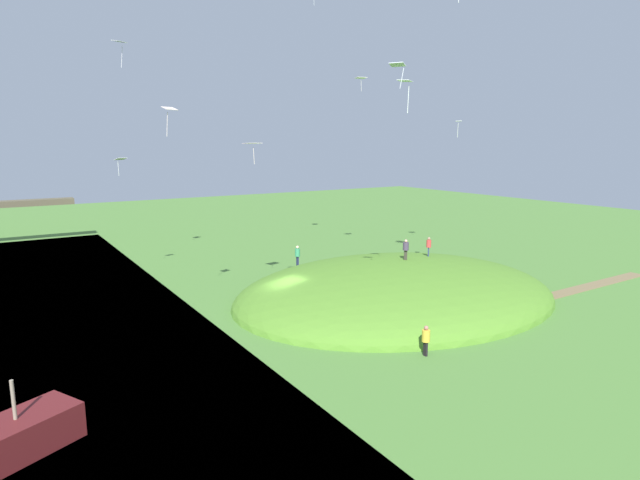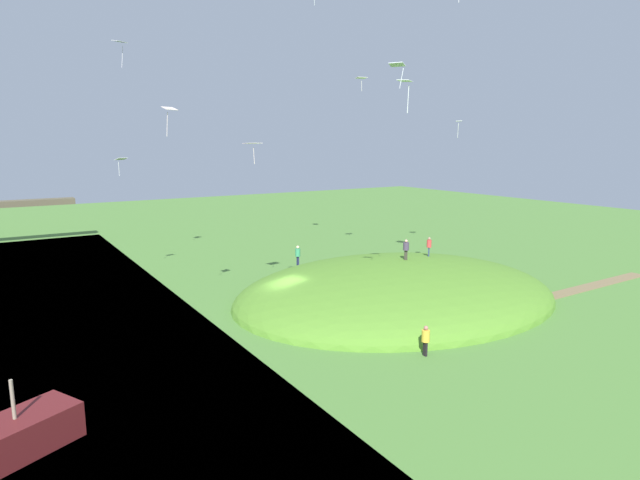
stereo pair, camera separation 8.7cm
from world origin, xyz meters
TOP-DOWN VIEW (x-y plane):
  - ground_plane at (0.00, 0.00)m, footprint 160.00×160.00m
  - grass_hill at (8.54, -2.30)m, footprint 25.83×20.60m
  - dirt_path at (22.93, -8.57)m, footprint 17.31×1.51m
  - person_with_child at (9.98, -1.58)m, footprint 0.64×0.64m
  - person_walking_path at (2.35, -11.98)m, footprint 0.48×0.48m
  - person_on_hilltop at (12.94, -1.04)m, footprint 0.55×0.55m
  - person_watching_kites at (4.91, 6.57)m, footprint 0.44×0.44m
  - kite_0 at (-7.99, 12.33)m, footprint 1.02×0.86m
  - kite_1 at (0.55, -11.16)m, footprint 0.82×0.90m
  - kite_3 at (-1.37, 1.79)m, footprint 1.31×1.03m
  - kite_4 at (-7.43, 12.55)m, footprint 1.24×1.14m
  - kite_6 at (-7.71, -0.44)m, footprint 0.97×0.82m
  - kite_7 at (2.89, -9.08)m, footprint 1.19×1.11m
  - kite_8 at (13.26, -3.38)m, footprint 0.77×0.76m
  - kite_9 at (11.44, 6.54)m, footprint 1.05×0.82m

SIDE VIEW (x-z plane):
  - ground_plane at x=0.00m, z-range 0.00..0.00m
  - grass_hill at x=8.54m, z-range -2.60..2.60m
  - dirt_path at x=22.93m, z-range 0.00..0.04m
  - person_walking_path at x=2.35m, z-range 0.21..1.95m
  - person_watching_kites at x=4.91m, z-range 1.33..3.12m
  - person_on_hilltop at x=12.94m, z-range 2.62..4.21m
  - person_with_child at x=9.98m, z-range 2.77..4.39m
  - kite_0 at x=-7.99m, z-range 9.56..11.00m
  - kite_3 at x=-1.37m, z-range 10.78..12.25m
  - kite_8 at x=13.26m, z-range 12.49..13.74m
  - kite_6 at x=-7.71m, z-range 12.60..14.33m
  - kite_7 at x=2.89m, z-range 13.96..15.75m
  - kite_1 at x=0.55m, z-range 14.69..15.93m
  - kite_9 at x=11.44m, z-range 16.59..17.77m
  - kite_4 at x=-7.43m, z-range 18.25..20.23m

